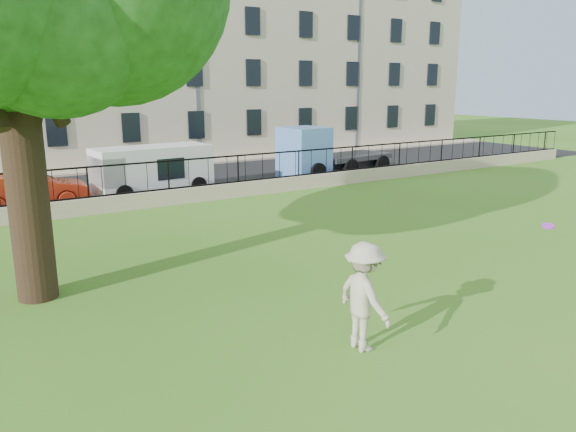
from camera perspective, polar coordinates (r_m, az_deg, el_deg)
ground at (r=12.18m, az=9.15°, el=-8.96°), size 120.00×120.00×0.00m
retaining_wall at (r=22.12m, az=-11.94°, el=1.89°), size 50.00×0.40×0.60m
iron_railing at (r=21.97m, az=-12.05°, el=4.07°), size 50.00×0.05×1.13m
street at (r=26.55m, az=-15.57°, el=2.93°), size 60.00×9.00×0.01m
sidewalk at (r=31.49m, az=-18.43°, el=4.41°), size 60.00×1.40×0.12m
building_row at (r=36.76m, az=-21.58°, el=16.10°), size 56.40×10.40×13.80m
man at (r=9.93m, az=7.75°, el=-8.12°), size 0.77×1.28×1.95m
frisbee at (r=14.01m, az=24.90°, el=-0.92°), size 0.34×0.34×0.12m
red_sedan at (r=23.26m, az=-24.55°, el=2.45°), size 4.22×1.92×1.34m
white_van at (r=24.32m, az=-13.58°, el=4.52°), size 4.92×2.21×2.02m
blue_truck at (r=28.80m, az=4.70°, el=6.67°), size 6.16×2.70×2.51m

